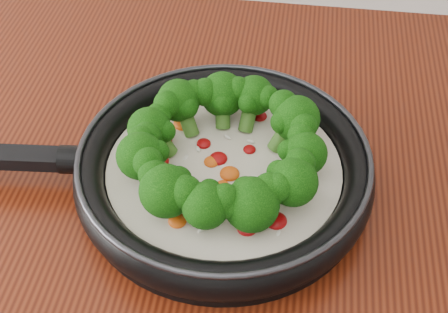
# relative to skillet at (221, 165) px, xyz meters

# --- Properties ---
(skillet) EXTENTS (0.54, 0.36, 0.10)m
(skillet) POSITION_rel_skillet_xyz_m (0.00, 0.00, 0.00)
(skillet) COLOR black
(skillet) RESTS_ON counter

